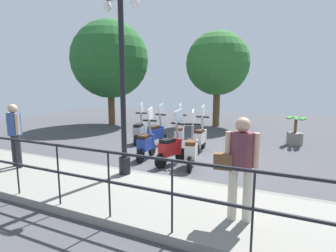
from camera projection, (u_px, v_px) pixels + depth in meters
ground_plane at (180, 157)px, 8.14m from camera, size 28.00×28.00×0.00m
promenade_walkway at (121, 191)px, 5.30m from camera, size 2.20×20.00×0.15m
fence_railing at (82, 167)px, 4.23m from camera, size 0.04×16.03×1.07m
lamp_post_near at (123, 93)px, 5.84m from camera, size 0.26×0.90×4.25m
pedestrian_with_bag at (240, 161)px, 3.90m from camera, size 0.36×0.64×1.59m
pedestrian_distant at (15, 131)px, 6.50m from camera, size 0.39×0.48×1.59m
tree_large at (110, 60)px, 14.06m from camera, size 4.12×4.12×5.60m
tree_distant at (218, 64)px, 13.64m from camera, size 3.30×3.30×4.96m
potted_palm at (295, 133)px, 9.66m from camera, size 1.06×0.66×1.05m
scooter_near_0 at (191, 150)px, 7.02m from camera, size 1.22×0.51×1.54m
scooter_near_1 at (171, 148)px, 7.22m from camera, size 1.20×0.55×1.54m
scooter_near_2 at (146, 143)px, 7.80m from camera, size 1.23×0.44×1.54m
scooter_far_0 at (200, 137)px, 8.70m from camera, size 1.23×0.44×1.54m
scooter_far_1 at (179, 134)px, 9.19m from camera, size 1.20×0.54×1.54m
scooter_far_2 at (156, 133)px, 9.43m from camera, size 1.23×0.47×1.54m
scooter_far_3 at (139, 131)px, 9.89m from camera, size 1.21×0.51×1.54m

